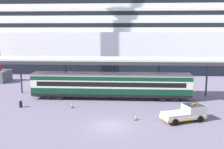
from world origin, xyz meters
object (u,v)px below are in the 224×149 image
object	(u,v)px
cruise_ship	(167,22)
traffic_cone_mid	(72,105)
train_carriage	(111,85)
traffic_cone_near	(136,117)
quay_bollard	(21,104)
service_truck	(187,113)

from	to	relation	value
cruise_ship	traffic_cone_mid	world-z (taller)	cruise_ship
train_carriage	traffic_cone_near	bearing A→B (deg)	-68.66
traffic_cone_near	cruise_ship	bearing A→B (deg)	76.81
train_carriage	quay_bollard	bearing A→B (deg)	-157.66
traffic_cone_mid	quay_bollard	distance (m)	7.22
traffic_cone_mid	cruise_ship	bearing A→B (deg)	64.87
service_truck	traffic_cone_near	distance (m)	6.08
cruise_ship	quay_bollard	world-z (taller)	cruise_ship
traffic_cone_mid	service_truck	bearing A→B (deg)	-15.56
cruise_ship	train_carriage	size ratio (longest dim) A/B	7.02
service_truck	traffic_cone_mid	world-z (taller)	service_truck
cruise_ship	traffic_cone_near	bearing A→B (deg)	-103.19
traffic_cone_mid	quay_bollard	bearing A→B (deg)	-178.60
quay_bollard	traffic_cone_mid	bearing A→B (deg)	1.40
service_truck	train_carriage	bearing A→B (deg)	136.92
quay_bollard	traffic_cone_near	bearing A→B (deg)	-14.48
service_truck	traffic_cone_near	world-z (taller)	service_truck
traffic_cone_near	traffic_cone_mid	xyz separation A→B (m)	(-8.72, 4.29, 0.01)
service_truck	quay_bollard	distance (m)	22.34
train_carriage	traffic_cone_near	xyz separation A→B (m)	(3.59, -9.19, -1.94)
traffic_cone_mid	quay_bollard	size ratio (longest dim) A/B	0.81
service_truck	quay_bollard	world-z (taller)	service_truck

